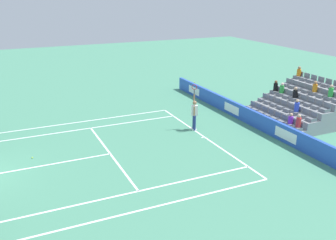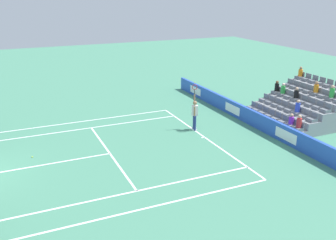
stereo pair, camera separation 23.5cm
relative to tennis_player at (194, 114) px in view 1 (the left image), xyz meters
name	(u,v)px [view 1 (the left image)]	position (x,y,z in m)	size (l,w,h in m)	color
line_baseline	(204,137)	(-1.32, 0.03, -0.99)	(10.97, 0.10, 0.01)	white
line_service	(110,154)	(-1.32, 5.52, -0.99)	(8.23, 0.10, 0.01)	white
line_centre_service	(45,165)	(-1.32, 8.72, -0.99)	(0.10, 6.40, 0.01)	white
line_singles_sideline_left	(83,129)	(2.80, 5.98, -0.99)	(0.10, 11.89, 0.01)	white
line_singles_sideline_right	(128,194)	(-5.43, 5.98, -0.99)	(0.10, 11.89, 0.01)	white
line_doubles_sideline_left	(78,122)	(4.17, 5.98, -0.99)	(0.10, 11.89, 0.01)	white
line_doubles_sideline_right	(140,210)	(-6.80, 5.98, -0.99)	(0.10, 11.89, 0.01)	white
line_centre_mark	(203,137)	(-1.32, 0.13, -0.99)	(0.10, 0.20, 0.01)	white
sponsor_barrier	(257,120)	(-1.32, -3.57, -0.51)	(20.72, 0.22, 0.97)	blue
tennis_player	(194,114)	(0.00, 0.00, 0.00)	(0.51, 0.43, 2.85)	navy
stadium_stand	(304,108)	(-1.32, -7.14, -0.17)	(4.96, 4.75, 2.96)	gray
loose_tennis_ball	(32,158)	(-0.24, 9.17, -0.96)	(0.07, 0.07, 0.07)	#D1E533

